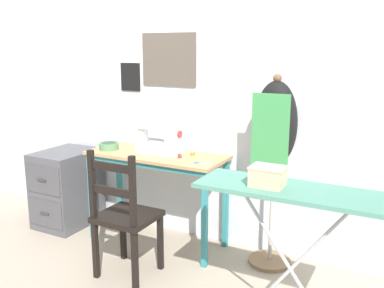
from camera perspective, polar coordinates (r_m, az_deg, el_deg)
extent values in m
plane|color=tan|center=(3.57, -6.64, -14.22)|extent=(14.00, 14.00, 0.00)
cube|color=silver|center=(3.65, -2.38, 7.42)|extent=(10.00, 0.05, 2.55)
cube|color=brown|center=(3.62, -3.12, 11.18)|extent=(0.51, 0.02, 0.43)
cube|color=black|center=(3.85, -8.21, 8.84)|extent=(0.20, 0.01, 0.24)
cube|color=tan|center=(3.48, -4.78, -1.47)|extent=(1.15, 0.47, 0.02)
cube|color=teal|center=(3.34, -6.57, -2.73)|extent=(1.07, 0.03, 0.04)
cube|color=teal|center=(3.76, -13.23, -6.85)|extent=(0.04, 0.04, 0.75)
cube|color=teal|center=(3.19, 1.69, -10.09)|extent=(0.04, 0.04, 0.75)
cube|color=teal|center=(4.04, -9.63, -5.31)|extent=(0.04, 0.04, 0.75)
cube|color=teal|center=(3.52, 4.51, -7.91)|extent=(0.04, 0.04, 0.75)
cube|color=white|center=(3.48, -4.30, -0.59)|extent=(0.36, 0.18, 0.08)
cube|color=white|center=(3.38, -2.42, 1.40)|extent=(0.09, 0.16, 0.19)
cube|color=white|center=(3.45, -4.67, 2.63)|extent=(0.31, 0.14, 0.07)
cube|color=white|center=(3.54, -6.52, 1.28)|extent=(0.04, 0.10, 0.12)
cylinder|color=#B22D2D|center=(3.35, -1.64, 1.32)|extent=(0.02, 0.06, 0.06)
cylinder|color=#99999E|center=(3.36, -2.43, 3.20)|extent=(0.01, 0.01, 0.02)
cylinder|color=#56895B|center=(3.67, -11.02, -0.27)|extent=(0.16, 0.16, 0.06)
cylinder|color=#2F4B32|center=(3.67, -11.03, 0.12)|extent=(0.13, 0.13, 0.01)
cube|color=silver|center=(3.16, 1.75, -2.62)|extent=(0.11, 0.03, 0.00)
cube|color=silver|center=(3.15, 1.63, -2.69)|extent=(0.11, 0.03, 0.00)
torus|color=#2870B7|center=(3.18, 0.55, -2.51)|extent=(0.03, 0.03, 0.01)
torus|color=#2870B7|center=(3.19, 0.59, -2.49)|extent=(0.03, 0.03, 0.01)
cylinder|color=red|center=(3.31, -1.65, -1.65)|extent=(0.03, 0.03, 0.03)
cylinder|color=beige|center=(3.31, -1.65, -1.39)|extent=(0.04, 0.04, 0.00)
cylinder|color=beige|center=(3.32, -1.64, -1.90)|extent=(0.04, 0.04, 0.00)
cylinder|color=orange|center=(3.37, 0.09, -1.33)|extent=(0.03, 0.03, 0.04)
cylinder|color=beige|center=(3.37, 0.09, -1.03)|extent=(0.04, 0.04, 0.00)
cylinder|color=beige|center=(3.38, 0.09, -1.64)|extent=(0.04, 0.04, 0.00)
cube|color=black|center=(3.11, -8.59, -9.52)|extent=(0.40, 0.38, 0.04)
cube|color=black|center=(3.42, -9.18, -11.66)|extent=(0.04, 0.04, 0.42)
cube|color=black|center=(3.24, -4.24, -12.95)|extent=(0.04, 0.04, 0.42)
cube|color=black|center=(3.19, -12.73, -13.63)|extent=(0.04, 0.04, 0.42)
cube|color=black|center=(3.00, -7.62, -15.21)|extent=(0.04, 0.04, 0.42)
cube|color=black|center=(3.01, -13.18, -5.23)|extent=(0.04, 0.04, 0.48)
cube|color=black|center=(2.81, -7.91, -6.34)|extent=(0.04, 0.04, 0.48)
cube|color=black|center=(2.86, -10.76, -3.04)|extent=(0.34, 0.02, 0.06)
cube|color=black|center=(2.91, -10.62, -6.22)|extent=(0.34, 0.02, 0.06)
cube|color=#4C4C51|center=(4.13, -16.33, -5.63)|extent=(0.43, 0.55, 0.69)
cube|color=#46464B|center=(3.90, -19.31, -4.55)|extent=(0.39, 0.01, 0.25)
cube|color=#333338|center=(3.90, -19.42, -4.59)|extent=(0.10, 0.01, 0.02)
cube|color=#46464B|center=(4.00, -18.99, -8.74)|extent=(0.39, 0.01, 0.25)
cube|color=#333338|center=(3.99, -19.09, -8.78)|extent=(0.10, 0.01, 0.02)
cylinder|color=#846647|center=(3.44, 10.28, -15.11)|extent=(0.32, 0.32, 0.03)
cylinder|color=#ADA89E|center=(3.27, 10.58, -8.38)|extent=(0.03, 0.03, 0.83)
ellipsoid|color=black|center=(3.10, 11.05, 2.62)|extent=(0.31, 0.23, 0.62)
sphere|color=brown|center=(3.06, 11.31, 8.60)|extent=(0.06, 0.06, 0.06)
cube|color=#3D934C|center=(2.99, 10.36, 1.70)|extent=(0.27, 0.01, 0.52)
cube|color=#518E7A|center=(2.30, 13.53, -6.12)|extent=(1.04, 0.35, 0.02)
cylinder|color=#B7B7BC|center=(2.47, 12.98, -15.98)|extent=(0.64, 0.02, 0.88)
cylinder|color=#B7B7BC|center=(2.47, 12.98, -15.98)|extent=(0.64, 0.02, 0.88)
cube|color=beige|center=(2.29, 10.06, -4.37)|extent=(0.17, 0.14, 0.10)
cube|color=beige|center=(2.28, 10.11, -3.07)|extent=(0.18, 0.14, 0.01)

